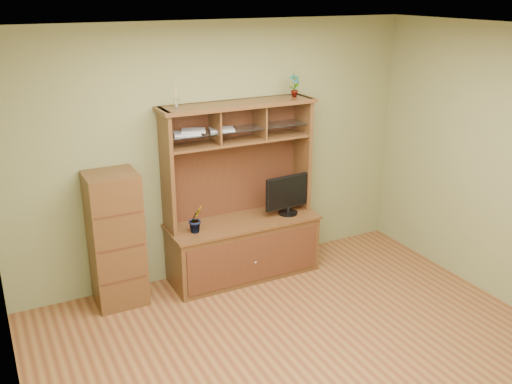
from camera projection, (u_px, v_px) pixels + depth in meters
room at (321, 216)px, 4.35m from camera, size 4.54×4.04×2.74m
media_hutch at (242, 230)px, 6.15m from camera, size 1.66×0.61×1.90m
monitor at (288, 194)px, 6.18m from camera, size 0.55×0.21×0.44m
orchid_plant at (196, 219)px, 5.75m from camera, size 0.19×0.17×0.28m
top_plant at (294, 85)px, 5.98m from camera, size 0.14×0.11×0.24m
reed_diffuser at (176, 98)px, 5.44m from camera, size 0.05×0.05×0.25m
magazines at (200, 131)px, 5.65m from camera, size 0.67×0.25×0.04m
side_cabinet at (116, 240)px, 5.55m from camera, size 0.49×0.44×1.36m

